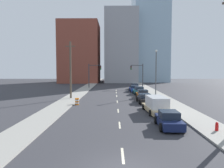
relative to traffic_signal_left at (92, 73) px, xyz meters
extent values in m
cube|color=gray|center=(-1.53, 2.84, -3.98)|extent=(3.08, 99.51, 0.14)
cube|color=gray|center=(13.99, 2.84, -3.98)|extent=(3.08, 99.51, 0.14)
cube|color=beige|center=(6.23, -44.92, -4.05)|extent=(0.16, 2.40, 0.01)
cube|color=beige|center=(6.23, -37.98, -4.05)|extent=(0.16, 2.40, 0.01)
cube|color=beige|center=(6.23, -31.26, -4.05)|extent=(0.16, 2.40, 0.01)
cube|color=beige|center=(6.23, -23.91, -4.05)|extent=(0.16, 2.40, 0.01)
cube|color=beige|center=(6.23, -16.96, -4.05)|extent=(0.16, 2.40, 0.01)
cube|color=beige|center=(6.23, -11.06, -4.05)|extent=(0.16, 2.40, 0.01)
cube|color=beige|center=(6.23, -6.06, -4.05)|extent=(0.16, 2.40, 0.01)
cube|color=brown|center=(-6.91, 24.74, 6.93)|extent=(14.00, 16.00, 21.96)
cube|color=#99999E|center=(8.34, 28.74, 9.25)|extent=(12.00, 20.00, 26.61)
cube|color=#99B7CC|center=(20.05, 32.74, 14.49)|extent=(13.00, 20.00, 37.09)
cylinder|color=#38383D|center=(-0.89, 0.00, -0.86)|extent=(0.24, 0.24, 6.39)
cylinder|color=#38383D|center=(0.65, 0.00, 1.93)|extent=(3.09, 0.16, 0.16)
cube|color=black|center=(2.20, 0.00, 1.30)|extent=(0.34, 0.32, 1.10)
cylinder|color=#4C0C0C|center=(2.20, -0.17, 1.64)|extent=(0.22, 0.04, 0.22)
cylinder|color=#593F0C|center=(2.20, -0.17, 1.30)|extent=(0.22, 0.04, 0.22)
cylinder|color=#26E53F|center=(2.20, -0.17, 0.96)|extent=(0.22, 0.04, 0.22)
cylinder|color=#38383D|center=(13.30, 0.00, -0.86)|extent=(0.24, 0.24, 6.39)
cylinder|color=#38383D|center=(11.75, 0.00, 1.93)|extent=(3.09, 0.16, 0.16)
cube|color=black|center=(10.20, 0.00, 1.30)|extent=(0.34, 0.32, 1.10)
cylinder|color=#4C0C0C|center=(10.20, -0.17, 1.64)|extent=(0.22, 0.04, 0.22)
cylinder|color=#593F0C|center=(10.20, -0.17, 1.30)|extent=(0.22, 0.04, 0.22)
cylinder|color=#26E53F|center=(10.20, -0.17, 0.96)|extent=(0.22, 0.04, 0.22)
cylinder|color=brown|center=(-1.57, -20.84, 0.76)|extent=(0.32, 0.32, 9.63)
cube|color=brown|center=(-1.57, -20.84, 4.78)|extent=(1.60, 0.14, 0.14)
cylinder|color=orange|center=(0.50, -26.98, -3.96)|extent=(0.56, 0.56, 0.19)
cylinder|color=white|center=(0.50, -26.98, -3.77)|extent=(0.56, 0.56, 0.19)
cylinder|color=orange|center=(0.50, -26.98, -3.58)|extent=(0.56, 0.56, 0.19)
cylinder|color=white|center=(0.50, -26.98, -3.39)|extent=(0.56, 0.56, 0.19)
cylinder|color=orange|center=(0.50, -26.98, -3.20)|extent=(0.56, 0.56, 0.19)
cylinder|color=#4C4C51|center=(13.80, -15.37, 0.08)|extent=(0.20, 0.20, 8.27)
sphere|color=white|center=(13.80, -15.37, 4.44)|extent=(0.44, 0.44, 0.44)
cylinder|color=red|center=(13.95, -40.18, -3.73)|extent=(0.26, 0.26, 0.65)
sphere|color=red|center=(13.95, -40.18, -3.33)|extent=(0.23, 0.23, 0.23)
cube|color=#141E47|center=(10.46, -38.81, -3.54)|extent=(1.85, 4.27, 0.65)
cube|color=#1E2838|center=(10.46, -38.81, -2.90)|extent=(1.59, 1.94, 0.61)
cylinder|color=black|center=(9.58, -37.48, -3.70)|extent=(0.24, 0.71, 0.70)
cylinder|color=black|center=(11.40, -37.53, -3.70)|extent=(0.24, 0.71, 0.70)
cylinder|color=black|center=(9.52, -40.10, -3.70)|extent=(0.24, 0.71, 0.70)
cylinder|color=black|center=(11.34, -40.15, -3.70)|extent=(0.24, 0.71, 0.70)
cube|color=tan|center=(10.61, -32.26, -3.63)|extent=(2.52, 6.38, 0.48)
cube|color=silver|center=(10.63, -32.57, -2.77)|extent=(2.12, 3.99, 1.24)
cylinder|color=black|center=(9.39, -30.38, -3.71)|extent=(0.26, 0.69, 0.68)
cylinder|color=black|center=(11.61, -30.26, -3.71)|extent=(0.26, 0.69, 0.68)
cylinder|color=black|center=(9.61, -34.26, -3.71)|extent=(0.26, 0.69, 0.68)
cylinder|color=black|center=(11.83, -34.14, -3.71)|extent=(0.26, 0.69, 0.68)
cube|color=black|center=(10.31, -24.99, -3.56)|extent=(1.97, 4.58, 0.61)
cube|color=#1E2838|center=(10.31, -24.99, -2.97)|extent=(1.68, 2.08, 0.57)
cylinder|color=black|center=(9.32, -23.61, -3.71)|extent=(0.24, 0.68, 0.68)
cylinder|color=black|center=(11.23, -23.56, -3.71)|extent=(0.24, 0.68, 0.68)
cylinder|color=black|center=(9.39, -26.43, -3.71)|extent=(0.24, 0.68, 0.68)
cylinder|color=black|center=(11.30, -26.37, -3.71)|extent=(0.24, 0.68, 0.68)
cube|color=orange|center=(10.70, -19.78, -3.54)|extent=(1.91, 4.30, 0.64)
cube|color=#1E2838|center=(10.70, -19.78, -2.92)|extent=(1.64, 1.95, 0.60)
cylinder|color=black|center=(9.73, -18.48, -3.70)|extent=(0.24, 0.71, 0.70)
cylinder|color=black|center=(11.61, -18.44, -3.70)|extent=(0.24, 0.71, 0.70)
cylinder|color=black|center=(9.79, -21.12, -3.70)|extent=(0.24, 0.71, 0.70)
cylinder|color=black|center=(11.67, -21.07, -3.70)|extent=(0.24, 0.71, 0.70)
cube|color=#196B75|center=(10.67, -14.29, -3.52)|extent=(2.03, 4.65, 0.73)
cube|color=#1E2838|center=(10.67, -14.29, -2.84)|extent=(1.68, 2.14, 0.65)
cylinder|color=black|center=(9.67, -12.93, -3.75)|extent=(0.25, 0.62, 0.61)
cylinder|color=black|center=(11.52, -12.83, -3.75)|extent=(0.25, 0.62, 0.61)
cylinder|color=black|center=(9.82, -15.75, -3.75)|extent=(0.25, 0.62, 0.61)
cylinder|color=black|center=(11.67, -15.65, -3.75)|extent=(0.25, 0.62, 0.61)
cube|color=navy|center=(10.22, -9.00, -3.56)|extent=(1.96, 4.75, 0.65)
cube|color=#1E2838|center=(10.22, -9.00, -2.94)|extent=(1.65, 2.16, 0.59)
cylinder|color=black|center=(9.24, -7.58, -3.75)|extent=(0.24, 0.62, 0.61)
cylinder|color=black|center=(11.10, -7.52, -3.75)|extent=(0.24, 0.62, 0.61)
cylinder|color=black|center=(9.34, -10.49, -3.75)|extent=(0.24, 0.62, 0.61)
cylinder|color=black|center=(11.20, -10.42, -3.75)|extent=(0.24, 0.62, 0.61)
cube|color=brown|center=(10.88, -3.32, -3.54)|extent=(2.02, 4.86, 0.66)
cube|color=#1E2838|center=(10.88, -3.32, -2.91)|extent=(1.66, 2.23, 0.61)
cylinder|color=black|center=(9.89, -1.90, -3.72)|extent=(0.26, 0.68, 0.67)
cylinder|color=black|center=(11.70, -1.79, -3.72)|extent=(0.26, 0.68, 0.67)
cylinder|color=black|center=(10.06, -4.85, -3.72)|extent=(0.26, 0.68, 0.67)
cylinder|color=black|center=(11.87, -4.75, -3.72)|extent=(0.26, 0.68, 0.67)
camera|label=1|loc=(5.71, -57.42, 1.03)|focal=35.00mm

